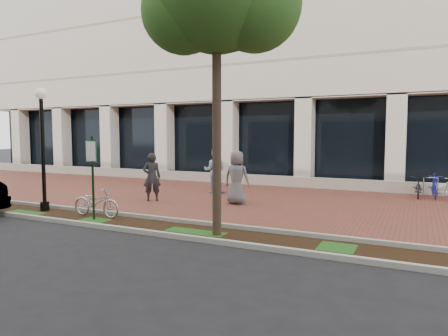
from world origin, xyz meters
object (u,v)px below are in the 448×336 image
at_px(pedestrian_left, 152,177).
at_px(parking_sign, 92,167).
at_px(pedestrian_mid, 215,171).
at_px(lamppost, 42,142).
at_px(locked_bicycle, 96,202).
at_px(pedestrian_right, 237,178).

bearing_deg(pedestrian_left, parking_sign, 60.77).
bearing_deg(parking_sign, pedestrian_mid, 71.29).
relative_size(pedestrian_left, pedestrian_mid, 0.94).
bearing_deg(lamppost, parking_sign, -8.26).
bearing_deg(pedestrian_left, locked_bicycle, 57.46).
bearing_deg(pedestrian_right, lamppost, 36.56).
relative_size(parking_sign, pedestrian_right, 1.27).
bearing_deg(pedestrian_right, parking_sign, 57.16).
height_order(locked_bicycle, pedestrian_mid, pedestrian_mid).
distance_m(parking_sign, pedestrian_left, 3.58).
bearing_deg(pedestrian_right, pedestrian_mid, -47.95).
bearing_deg(pedestrian_right, locked_bicycle, 52.48).
height_order(parking_sign, pedestrian_right, parking_sign).
bearing_deg(lamppost, pedestrian_mid, 62.68).
bearing_deg(pedestrian_left, pedestrian_right, 156.58).
height_order(lamppost, pedestrian_left, lamppost).
distance_m(parking_sign, pedestrian_mid, 6.43).
xyz_separation_m(parking_sign, pedestrian_mid, (0.67, 6.37, -0.59)).
distance_m(locked_bicycle, pedestrian_mid, 6.09).
xyz_separation_m(pedestrian_mid, pedestrian_right, (1.98, -2.13, -0.00)).
height_order(locked_bicycle, pedestrian_right, pedestrian_right).
relative_size(lamppost, pedestrian_mid, 2.06).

